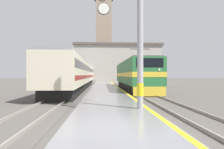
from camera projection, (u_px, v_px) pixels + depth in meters
ground_plane at (104, 86)px, 36.82m from camera, size 200.00×200.00×0.00m
platform at (105, 87)px, 31.83m from camera, size 3.57×140.00×0.29m
rail_track_near at (129, 87)px, 32.00m from camera, size 2.84×140.00×0.16m
rail_track_far at (79, 88)px, 31.64m from camera, size 2.83×140.00×0.16m
locomotive_train at (134, 75)px, 26.92m from camera, size 2.92×17.87×4.58m
passenger_train at (84, 74)px, 40.68m from camera, size 2.92×54.42×3.65m
catenary_mast at (142, 14)px, 10.25m from camera, size 2.51×0.30×9.00m
clock_tower at (104, 31)px, 63.74m from camera, size 5.56×5.56×27.75m
station_building at (117, 64)px, 52.09m from camera, size 20.00×9.48×8.98m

